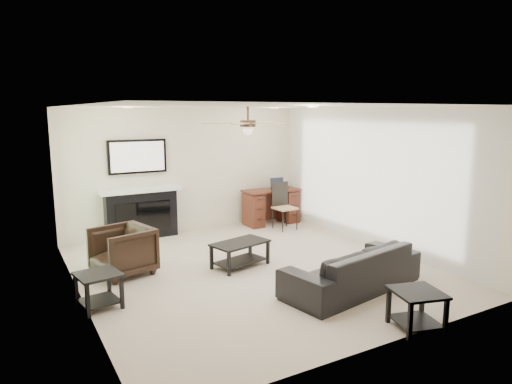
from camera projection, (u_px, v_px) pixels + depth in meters
room_shell at (259, 160)px, 6.99m from camera, size 5.50×5.54×2.52m
sofa at (352, 268)px, 6.25m from camera, size 2.22×1.18×0.61m
armchair at (123, 251)px, 6.82m from camera, size 0.97×0.95×0.73m
coffee_table at (240, 254)px, 7.21m from camera, size 0.99×0.70×0.40m
end_table_near at (416, 310)px, 5.12m from camera, size 0.64×0.64×0.45m
end_table_left at (99, 290)px, 5.68m from camera, size 0.57×0.57×0.45m
fireplace_unit at (141, 190)px, 8.69m from camera, size 1.52×0.34×1.91m
desk at (271, 207)px, 9.94m from camera, size 1.22×0.56×0.76m
desk_chair at (285, 206)px, 9.45m from camera, size 0.44×0.46×0.97m
laptop at (280, 184)px, 9.93m from camera, size 0.33×0.24×0.23m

